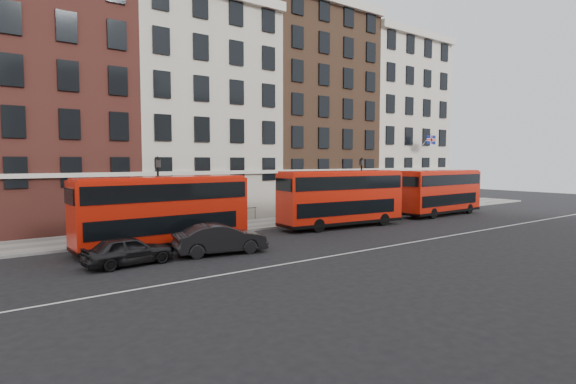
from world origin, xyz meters
TOP-DOWN VIEW (x-y plane):
  - ground at (0.00, 0.00)m, footprint 120.00×120.00m
  - pavement at (0.00, 10.50)m, footprint 80.00×5.00m
  - kerb at (0.00, 8.00)m, footprint 80.00×0.30m
  - road_centre_line at (0.00, -2.00)m, footprint 70.00×0.12m
  - building_terrace at (-0.31, 17.88)m, footprint 64.00×11.95m
  - bus_b at (-7.81, 5.41)m, footprint 10.14×2.61m
  - bus_c at (6.45, 5.41)m, footprint 10.64×3.50m
  - bus_d at (19.32, 5.40)m, footprint 10.22×2.86m
  - car_rear at (-10.77, 2.43)m, footprint 4.46×2.08m
  - car_front at (-5.82, 2.15)m, footprint 5.33×2.65m
  - lamp_post_left at (-6.65, 9.23)m, footprint 0.44×0.44m
  - lamp_post_right at (12.15, 8.79)m, footprint 0.44×0.44m
  - traffic_light at (21.23, 8.24)m, footprint 0.25×0.45m
  - iron_railings at (0.00, 12.70)m, footprint 6.60×0.06m

SIDE VIEW (x-z plane):
  - ground at x=0.00m, z-range 0.00..0.00m
  - road_centre_line at x=0.00m, z-range 0.00..0.01m
  - pavement at x=0.00m, z-range 0.00..0.15m
  - kerb at x=0.00m, z-range 0.00..0.16m
  - iron_railings at x=0.00m, z-range 0.15..1.15m
  - car_rear at x=-10.77m, z-range 0.00..1.48m
  - car_front at x=-5.82m, z-range 0.00..1.68m
  - bus_b at x=-7.81m, z-range 0.15..4.39m
  - bus_d at x=19.32m, z-range 0.15..4.41m
  - bus_c at x=6.45m, z-range 0.16..4.55m
  - traffic_light at x=21.23m, z-range 0.81..4.08m
  - lamp_post_left at x=-6.65m, z-range 0.42..5.74m
  - lamp_post_right at x=12.15m, z-range 0.42..5.74m
  - building_terrace at x=-0.31m, z-range -0.76..21.24m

